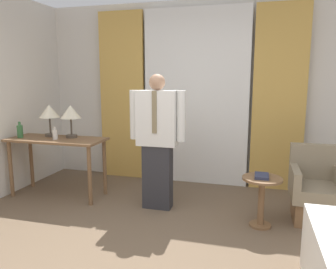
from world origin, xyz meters
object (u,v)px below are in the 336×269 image
Objects in this scene: armchair at (316,193)px; desk at (57,147)px; bottle_by_lamp at (55,134)px; person at (157,138)px; book at (262,176)px; table_lamp_left at (49,113)px; side_table at (262,193)px; bottle_near_edge at (20,131)px; table_lamp_right at (71,113)px.

desk is at bearing -178.63° from armchair.
person is at bearing 0.41° from bottle_by_lamp.
desk is 0.20m from bottle_by_lamp.
desk is at bearing 174.57° from book.
person is 7.43× the size of book.
bottle_by_lamp is 2.64m from book.
table_lamp_left is 2.93m from side_table.
desk reaches higher than side_table.
desk is at bearing 9.43° from bottle_near_edge.
armchair is (1.81, 0.13, -0.56)m from person.
table_lamp_left is at bearing 29.98° from bottle_near_edge.
table_lamp_right is at bearing 0.00° from table_lamp_left.
book is at bearing -8.30° from table_lamp_right.
person is (1.59, -0.16, -0.24)m from table_lamp_left.
table_lamp_right is 0.34m from bottle_by_lamp.
desk is 0.49m from table_lamp_left.
side_table is (-0.59, -0.33, 0.05)m from armchair.
side_table is at bearing -8.42° from table_lamp_right.
desk is 3.25m from armchair.
bottle_by_lamp is 0.20× the size of armchair.
table_lamp_left is 0.27× the size of person.
side_table is 0.19m from book.
armchair reaches higher than book.
side_table is (2.62, -0.20, -0.49)m from bottle_by_lamp.
person reaches higher than bottle_near_edge.
bottle_near_edge is 0.13× the size of person.
book is at bearing -9.46° from person.
armchair is at bearing 2.46° from bottle_near_edge.
table_lamp_right reaches higher than armchair.
table_lamp_right is 0.53× the size of armchair.
table_lamp_right is 0.27× the size of person.
table_lamp_left is 0.45m from bottle_near_edge.
bottle_by_lamp is 2.68m from side_table.
table_lamp_left is 0.36m from bottle_by_lamp.
book is at bearing -5.43° from desk.
armchair is 0.72m from book.
bottle_near_edge reaches higher than armchair.
bottle_near_edge is 3.19m from side_table.
table_lamp_left is at bearing 172.65° from book.
side_table is at bearing -7.46° from table_lamp_left.
bottle_by_lamp reaches higher than book.
table_lamp_left reaches higher than armchair.
bottle_by_lamp is at bearing 175.79° from book.
book is (3.14, -0.17, -0.32)m from bottle_near_edge.
side_table is at bearing -9.70° from person.
person is 2.98× the size of side_table.
bottle_near_edge is (-0.66, -0.19, -0.24)m from table_lamp_right.
bottle_near_edge is at bearing -150.02° from table_lamp_left.
bottle_by_lamp is at bearing -179.59° from person.
table_lamp_left is at bearing 174.29° from person.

